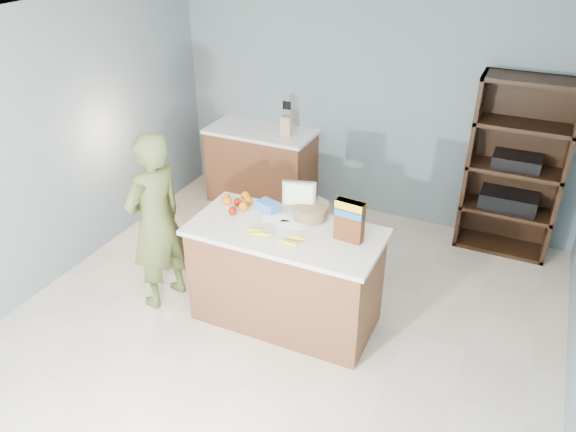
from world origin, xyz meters
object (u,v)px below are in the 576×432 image
at_px(shelving_unit, 515,170).
at_px(tv, 299,195).
at_px(counter_peninsula, 286,279).
at_px(cereal_box, 350,218).
at_px(person, 156,222).

height_order(shelving_unit, tv, shelving_unit).
distance_m(counter_peninsula, shelving_unit, 2.61).
bearing_deg(cereal_box, counter_peninsula, -172.67).
xyz_separation_m(counter_peninsula, cereal_box, (0.51, 0.07, 0.68)).
height_order(tv, cereal_box, cereal_box).
xyz_separation_m(counter_peninsula, person, (-1.12, -0.20, 0.39)).
height_order(person, tv, person).
bearing_deg(tv, shelving_unit, 47.80).
xyz_separation_m(shelving_unit, person, (-2.67, -2.25, -0.06)).
height_order(counter_peninsula, shelving_unit, shelving_unit).
distance_m(shelving_unit, person, 3.50).
bearing_deg(shelving_unit, person, -139.95).
bearing_deg(person, tv, 126.06).
relative_size(counter_peninsula, tv, 5.53).
bearing_deg(counter_peninsula, shelving_unit, 52.89).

